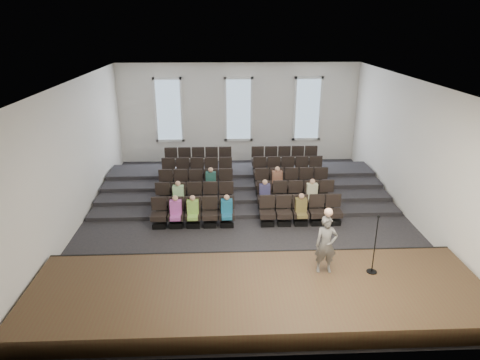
% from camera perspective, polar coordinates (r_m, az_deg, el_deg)
% --- Properties ---
extents(ground, '(14.00, 14.00, 0.00)m').
position_cam_1_polar(ground, '(16.01, 0.83, -5.09)').
color(ground, black).
rests_on(ground, ground).
extents(ceiling, '(12.00, 14.00, 0.02)m').
position_cam_1_polar(ceiling, '(14.56, 0.93, 12.99)').
color(ceiling, white).
rests_on(ceiling, ground).
extents(wall_back, '(12.00, 0.04, 5.00)m').
position_cam_1_polar(wall_back, '(21.90, -0.20, 8.89)').
color(wall_back, silver).
rests_on(wall_back, ground).
extents(wall_front, '(12.00, 0.04, 5.00)m').
position_cam_1_polar(wall_front, '(8.65, 3.61, -10.26)').
color(wall_front, silver).
rests_on(wall_front, ground).
extents(wall_left, '(0.04, 14.00, 5.00)m').
position_cam_1_polar(wall_left, '(15.93, -21.32, 2.98)').
color(wall_left, silver).
rests_on(wall_left, ground).
extents(wall_right, '(0.04, 14.00, 5.00)m').
position_cam_1_polar(wall_right, '(16.57, 22.19, 3.51)').
color(wall_right, silver).
rests_on(wall_right, ground).
extents(stage, '(11.80, 3.60, 0.50)m').
position_cam_1_polar(stage, '(11.49, 2.34, -15.01)').
color(stage, '#3F2F1B').
rests_on(stage, ground).
extents(stage_lip, '(11.80, 0.06, 0.52)m').
position_cam_1_polar(stage_lip, '(12.96, 1.69, -10.46)').
color(stage_lip, black).
rests_on(stage_lip, ground).
extents(risers, '(11.80, 4.80, 0.60)m').
position_cam_1_polar(risers, '(18.84, 0.28, -0.38)').
color(risers, black).
rests_on(risers, ground).
extents(seating_rows, '(6.80, 4.70, 1.67)m').
position_cam_1_polar(seating_rows, '(17.15, 0.54, -0.81)').
color(seating_rows, black).
rests_on(seating_rows, ground).
extents(windows, '(8.44, 0.10, 3.24)m').
position_cam_1_polar(windows, '(21.79, -0.19, 9.37)').
color(windows, white).
rests_on(windows, wall_back).
extents(audience, '(5.45, 2.64, 1.10)m').
position_cam_1_polar(audience, '(15.87, -0.22, -2.17)').
color(audience, '#87BE4C').
rests_on(audience, seating_rows).
extents(speaker, '(0.60, 0.40, 1.62)m').
position_cam_1_polar(speaker, '(11.75, 11.39, -8.45)').
color(speaker, '#595754').
rests_on(speaker, stage).
extents(mic_stand, '(0.28, 0.28, 1.70)m').
position_cam_1_polar(mic_stand, '(12.17, 17.39, -9.60)').
color(mic_stand, black).
rests_on(mic_stand, stage).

